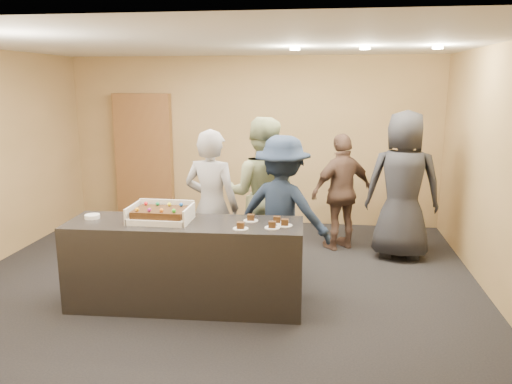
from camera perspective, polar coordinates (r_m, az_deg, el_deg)
room at (r=5.73m, az=-4.08°, el=2.98°), size 6.04×6.00×2.70m
serving_counter at (r=5.26m, az=-8.03°, el=-8.15°), size 2.43×0.81×0.90m
storage_cabinet at (r=8.58m, az=-12.66°, el=3.87°), size 0.96×0.15×2.11m
cake_box at (r=5.20m, az=-10.75°, el=-2.77°), size 0.62×0.43×0.18m
sheet_cake at (r=5.17m, az=-10.86°, el=-2.27°), size 0.52×0.36×0.11m
plate_stack at (r=5.48m, az=-18.21°, el=-2.66°), size 0.16×0.16×0.04m
slice_a at (r=4.83m, az=-1.76°, el=-3.98°), size 0.15×0.15×0.07m
slice_b at (r=5.11m, az=-0.60°, el=-3.07°), size 0.15×0.15×0.07m
slice_c at (r=4.86m, az=1.86°, el=-3.88°), size 0.15×0.15×0.07m
slice_d at (r=5.04m, az=2.41°, el=-3.29°), size 0.15×0.15×0.07m
slice_e at (r=4.94m, az=3.31°, el=-3.62°), size 0.15×0.15×0.07m
person_server_grey at (r=5.74m, az=-5.08°, el=-1.70°), size 0.72×0.55×1.78m
person_sage_man at (r=6.12m, az=0.61°, el=-0.27°), size 0.92×0.72×1.89m
person_navy_man at (r=5.63m, az=3.03°, el=-2.27°), size 1.25×0.93×1.72m
person_brown_extra at (r=6.98m, az=9.81°, el=-0.00°), size 1.01×0.84×1.61m
person_dark_suit at (r=6.76m, az=16.45°, el=0.73°), size 1.00×0.70×1.95m
ceiling_spotlights at (r=6.06m, az=12.35°, el=15.77°), size 1.72×0.12×0.03m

